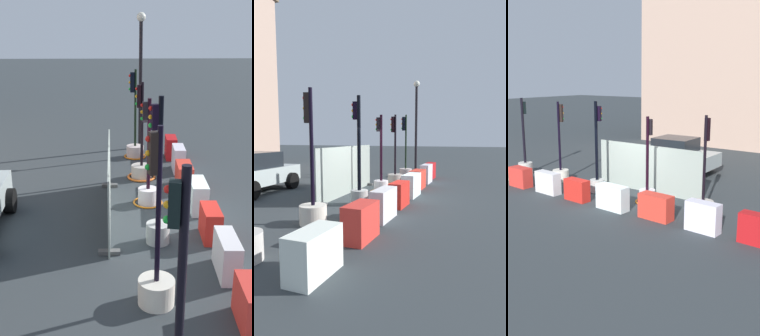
{
  "view_description": "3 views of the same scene",
  "coord_description": "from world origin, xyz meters",
  "views": [
    {
      "loc": [
        -10.16,
        1.31,
        4.94
      ],
      "look_at": [
        1.68,
        0.91,
        0.96
      ],
      "focal_mm": 45.32,
      "sensor_mm": 36.0,
      "label": 1
    },
    {
      "loc": [
        -9.73,
        -3.41,
        2.21
      ],
      "look_at": [
        0.92,
        0.21,
        1.01
      ],
      "focal_mm": 31.12,
      "sensor_mm": 36.0,
      "label": 2
    },
    {
      "loc": [
        9.19,
        -11.08,
        4.43
      ],
      "look_at": [
        0.46,
        0.59,
        1.1
      ],
      "focal_mm": 43.03,
      "sensor_mm": 36.0,
      "label": 3
    }
  ],
  "objects": [
    {
      "name": "ground_plane",
      "position": [
        0.0,
        0.0,
        0.0
      ],
      "size": [
        120.0,
        120.0,
        0.0
      ],
      "primitive_type": "plane",
      "color": "#303639"
    },
    {
      "name": "traffic_light_1",
      "position": [
        -3.44,
        0.53,
        0.6
      ],
      "size": [
        0.69,
        0.69,
        3.4
      ],
      "color": "silver",
      "rests_on": "ground_plane"
    },
    {
      "name": "traffic_light_2",
      "position": [
        -1.08,
        0.26,
        0.82
      ],
      "size": [
        0.56,
        0.56,
        3.52
      ],
      "color": "#AEAFA9",
      "rests_on": "ground_plane"
    },
    {
      "name": "traffic_light_3",
      "position": [
        1.28,
        0.29,
        0.53
      ],
      "size": [
        0.87,
        0.87,
        3.08
      ],
      "color": "silver",
      "rests_on": "ground_plane"
    },
    {
      "name": "traffic_light_4",
      "position": [
        3.48,
        0.33,
        0.44
      ],
      "size": [
        0.97,
        0.97,
        3.25
      ],
      "color": "#B8B0A5",
      "rests_on": "ground_plane"
    },
    {
      "name": "traffic_light_5",
      "position": [
        5.93,
        0.42,
        0.53
      ],
      "size": [
        0.87,
        0.87,
        3.42
      ],
      "color": "beige",
      "rests_on": "ground_plane"
    },
    {
      "name": "construction_barrier_0",
      "position": [
        -5.88,
        -1.0,
        0.38
      ],
      "size": [
        1.05,
        0.52,
        0.76
      ],
      "color": "white",
      "rests_on": "ground_plane"
    },
    {
      "name": "construction_barrier_1",
      "position": [
        -4.11,
        -1.07,
        0.4
      ],
      "size": [
        1.0,
        0.52,
        0.8
      ],
      "color": "red",
      "rests_on": "ground_plane"
    },
    {
      "name": "construction_barrier_2",
      "position": [
        -2.48,
        -1.05,
        0.42
      ],
      "size": [
        1.12,
        0.44,
        0.84
      ],
      "color": "silver",
      "rests_on": "ground_plane"
    },
    {
      "name": "construction_barrier_3",
      "position": [
        -0.9,
        -1.06,
        0.39
      ],
      "size": [
        0.99,
        0.46,
        0.79
      ],
      "color": "red",
      "rests_on": "ground_plane"
    },
    {
      "name": "construction_barrier_4",
      "position": [
        0.79,
        -1.07,
        0.42
      ],
      "size": [
        1.18,
        0.5,
        0.85
      ],
      "color": "white",
      "rests_on": "ground_plane"
    },
    {
      "name": "construction_barrier_5",
      "position": [
        2.49,
        -0.97,
        0.4
      ],
      "size": [
        1.13,
        0.52,
        0.8
      ],
      "color": "red",
      "rests_on": "ground_plane"
    },
    {
      "name": "construction_barrier_6",
      "position": [
        4.18,
        -1.04,
        0.45
      ],
      "size": [
        1.05,
        0.44,
        0.9
      ],
      "color": "silver",
      "rests_on": "ground_plane"
    },
    {
      "name": "construction_barrier_7",
      "position": [
        5.78,
        -0.98,
        0.42
      ],
      "size": [
        1.0,
        0.45,
        0.84
      ],
      "color": "red",
      "rests_on": "ground_plane"
    },
    {
      "name": "street_lamp_post",
      "position": [
        7.3,
        0.13,
        3.4
      ],
      "size": [
        0.36,
        0.36,
        5.46
      ],
      "color": "black",
      "rests_on": "ground_plane"
    },
    {
      "name": "site_fence_panel",
      "position": [
        0.51,
        1.4,
        0.89
      ],
      "size": [
        4.74,
        0.5,
        1.85
      ],
      "color": "#97A499",
      "rests_on": "ground_plane"
    }
  ]
}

